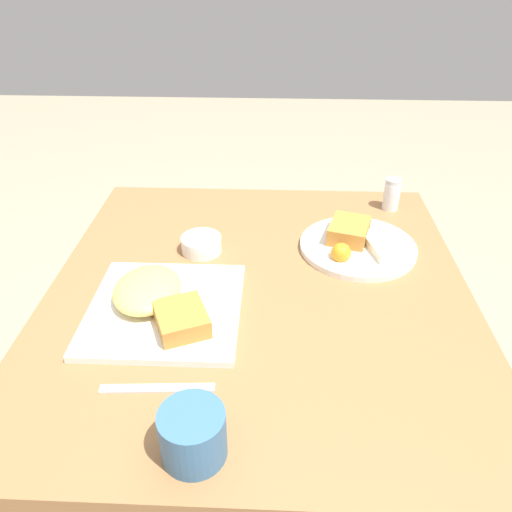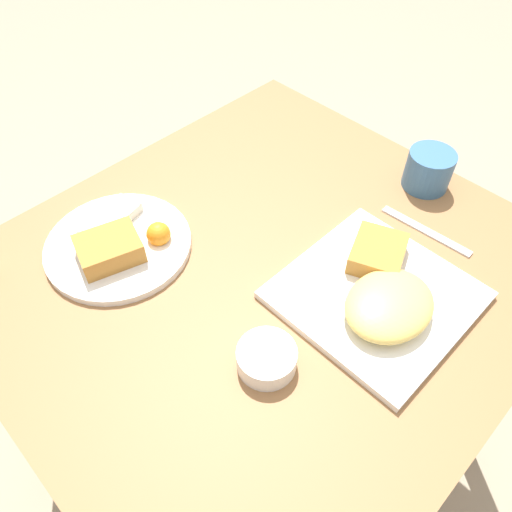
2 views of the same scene
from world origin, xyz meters
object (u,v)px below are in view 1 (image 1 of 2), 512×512
object	(u,v)px
plate_oval_far	(357,243)
butter_knife	(157,388)
plate_square_near	(160,303)
sauce_ramekin	(201,244)
salt_shaker	(391,196)
coffee_mug	(193,434)

from	to	relation	value
plate_oval_far	butter_knife	xyz separation A→B (m)	(0.43, -0.37, -0.01)
plate_square_near	sauce_ramekin	size ratio (longest dim) A/B	3.15
plate_oval_far	salt_shaker	xyz separation A→B (m)	(-0.21, 0.11, 0.02)
plate_oval_far	coffee_mug	size ratio (longest dim) A/B	2.86
plate_square_near	salt_shaker	size ratio (longest dim) A/B	3.44
salt_shaker	coffee_mug	bearing A→B (deg)	-28.35
plate_oval_far	coffee_mug	world-z (taller)	coffee_mug
sauce_ramekin	plate_oval_far	bearing A→B (deg)	93.74
salt_shaker	coffee_mug	xyz separation A→B (m)	(0.75, -0.41, 0.00)
salt_shaker	coffee_mug	size ratio (longest dim) A/B	0.90
sauce_ramekin	salt_shaker	world-z (taller)	salt_shaker
plate_square_near	plate_oval_far	distance (m)	0.47
plate_square_near	butter_knife	bearing A→B (deg)	9.65
plate_oval_far	butter_knife	bearing A→B (deg)	-40.29
sauce_ramekin	butter_knife	distance (m)	0.41
plate_oval_far	butter_knife	world-z (taller)	plate_oval_far
salt_shaker	plate_square_near	bearing A→B (deg)	-49.03
plate_square_near	sauce_ramekin	world-z (taller)	plate_square_near
sauce_ramekin	salt_shaker	size ratio (longest dim) A/B	1.09
plate_oval_far	coffee_mug	bearing A→B (deg)	-28.13
plate_square_near	coffee_mug	size ratio (longest dim) A/B	3.11
plate_oval_far	sauce_ramekin	world-z (taller)	plate_oval_far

